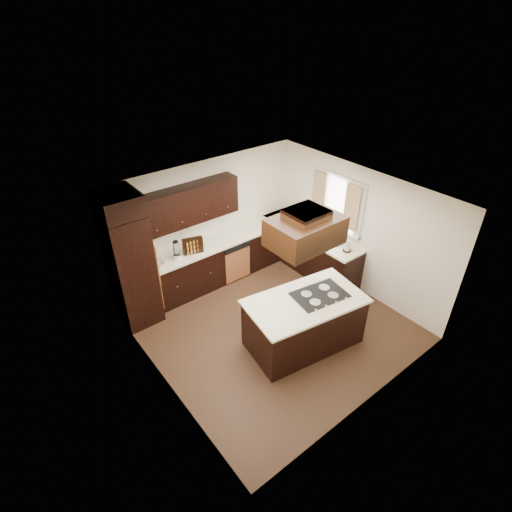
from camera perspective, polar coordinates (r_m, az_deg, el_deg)
name	(u,v)px	position (r m, az deg, el deg)	size (l,w,h in m)	color
floor	(272,325)	(7.37, 2.31, -9.87)	(4.20, 4.20, 0.02)	brown
ceiling	(276,198)	(5.96, 2.85, 8.24)	(4.20, 4.20, 0.02)	white
wall_back	(205,221)	(8.06, -7.25, 4.94)	(4.20, 0.02, 2.50)	white
wall_front	(379,341)	(5.53, 17.16, -11.52)	(4.20, 0.02, 2.50)	white
wall_left	(157,323)	(5.71, -14.00, -9.20)	(0.02, 4.20, 2.50)	white
wall_right	(357,230)	(7.93, 14.27, 3.64)	(0.02, 4.20, 2.50)	white
oven_column	(131,270)	(7.21, -17.42, -1.86)	(0.65, 0.75, 2.12)	black
wall_oven_face	(149,260)	(7.27, -15.00, -0.52)	(0.05, 0.62, 0.78)	#B36338
base_cabinets_back	(218,261)	(8.25, -5.52, -0.74)	(2.93, 0.60, 0.88)	black
base_cabinets_right	(310,251)	(8.62, 7.67, 0.68)	(0.60, 2.40, 0.88)	black
countertop_back	(217,242)	(8.00, -5.63, 1.96)	(2.93, 0.63, 0.04)	white
countertop_right	(311,233)	(8.37, 7.82, 3.31)	(0.63, 2.40, 0.04)	white
upper_cabinets	(189,205)	(7.48, -9.62, 7.24)	(2.00, 0.34, 0.72)	black
dishwasher_front	(237,264)	(8.21, -2.66, -1.19)	(0.60, 0.05, 0.72)	#B36338
window_frame	(337,202)	(8.02, 11.45, 7.60)	(0.06, 1.32, 1.12)	silver
window_pane	(338,201)	(8.04, 11.58, 7.65)	(0.00, 1.20, 1.00)	white
curtain_left	(352,208)	(7.72, 13.50, 6.72)	(0.02, 0.34, 0.90)	beige
curtain_right	(319,193)	(8.21, 9.01, 8.84)	(0.02, 0.34, 0.90)	beige
sink_rim	(324,238)	(8.17, 9.64, 2.53)	(0.52, 0.84, 0.01)	silver
island	(304,323)	(6.79, 6.84, -9.44)	(1.84, 1.00, 0.88)	black
island_top	(306,301)	(6.50, 7.10, -6.44)	(1.90, 1.07, 0.04)	white
cooktop	(320,295)	(6.62, 9.09, -5.49)	(0.87, 0.58, 0.01)	black
range_hood	(305,231)	(5.82, 7.04, 3.53)	(1.05, 0.72, 0.42)	black
hood_duct	(306,214)	(5.69, 7.22, 5.94)	(0.55, 0.50, 0.13)	black
blender_base	(177,257)	(7.53, -11.19, -0.10)	(0.15, 0.15, 0.10)	silver
blender_pitcher	(176,248)	(7.43, -11.34, 1.06)	(0.13, 0.13, 0.26)	silver
spice_rack	(193,246)	(7.60, -9.03, 1.48)	(0.39, 0.10, 0.32)	black
mixing_bowl	(158,264)	(7.43, -13.86, -1.16)	(0.24, 0.24, 0.06)	silver
soap_bottle	(306,227)	(8.33, 7.10, 4.16)	(0.09, 0.09, 0.20)	silver
paper_towel	(348,246)	(7.78, 12.95, 1.40)	(0.11, 0.11, 0.23)	silver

